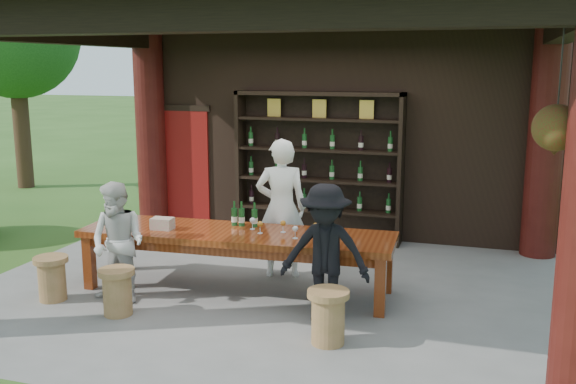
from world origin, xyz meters
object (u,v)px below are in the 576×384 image
(tasting_table, at_px, (237,240))
(stool_near_right, at_px, (328,316))
(stool_far_left, at_px, (52,277))
(guest_woman, at_px, (118,243))
(host, at_px, (281,208))
(guest_man, at_px, (325,253))
(stool_near_left, at_px, (117,290))
(wine_shelf, at_px, (318,166))
(napkin_basket, at_px, (162,223))

(tasting_table, relative_size, stool_near_right, 7.01)
(stool_far_left, relative_size, guest_woman, 0.37)
(host, distance_m, guest_man, 1.60)
(host, xyz_separation_m, guest_woman, (-1.50, -1.48, -0.20))
(stool_near_left, relative_size, stool_near_right, 0.95)
(wine_shelf, bearing_deg, napkin_basket, -113.25)
(stool_near_left, relative_size, host, 0.29)
(stool_near_right, xyz_separation_m, guest_woman, (-2.61, 0.40, 0.42))
(stool_near_right, bearing_deg, guest_woman, 171.23)
(napkin_basket, bearing_deg, stool_far_left, -142.91)
(host, bearing_deg, wine_shelf, -106.49)
(host, bearing_deg, guest_man, 108.07)
(wine_shelf, relative_size, stool_near_left, 5.03)
(tasting_table, bearing_deg, stool_near_left, -130.68)
(stool_near_right, xyz_separation_m, guest_man, (-0.18, 0.58, 0.46))
(tasting_table, distance_m, guest_woman, 1.39)
(stool_far_left, height_order, guest_man, guest_man)
(stool_near_right, distance_m, stool_far_left, 3.40)
(stool_far_left, height_order, host, host)
(wine_shelf, xyz_separation_m, napkin_basket, (-1.21, -2.82, -0.35))
(stool_far_left, distance_m, host, 2.91)
(napkin_basket, bearing_deg, guest_man, -10.52)
(stool_near_right, height_order, guest_woman, guest_woman)
(guest_man, xyz_separation_m, napkin_basket, (-2.16, 0.40, 0.07))
(stool_far_left, relative_size, napkin_basket, 2.03)
(stool_near_left, height_order, stool_near_right, stool_near_right)
(tasting_table, height_order, guest_man, guest_man)
(tasting_table, height_order, napkin_basket, napkin_basket)
(stool_near_left, bearing_deg, wine_shelf, 71.35)
(stool_near_left, distance_m, napkin_basket, 1.10)
(stool_near_right, relative_size, napkin_basket, 2.12)
(guest_woman, bearing_deg, wine_shelf, 71.37)
(host, bearing_deg, napkin_basket, 18.77)
(wine_shelf, height_order, tasting_table, wine_shelf)
(host, bearing_deg, tasting_table, 48.24)
(wine_shelf, distance_m, stool_far_left, 4.35)
(wine_shelf, distance_m, guest_woman, 3.74)
(stool_far_left, xyz_separation_m, guest_man, (3.21, 0.39, 0.47))
(stool_near_left, bearing_deg, stool_far_left, 170.54)
(wine_shelf, relative_size, host, 1.46)
(wine_shelf, distance_m, stool_near_left, 4.09)
(wine_shelf, relative_size, tasting_table, 0.69)
(tasting_table, relative_size, guest_man, 2.57)
(stool_near_right, xyz_separation_m, napkin_basket, (-2.34, 0.98, 0.53))
(tasting_table, height_order, stool_near_right, tasting_table)
(stool_near_right, height_order, stool_far_left, stool_near_right)
(stool_far_left, distance_m, guest_man, 3.26)
(stool_far_left, bearing_deg, tasting_table, 26.28)
(guest_man, bearing_deg, stool_far_left, -175.63)
(stool_near_right, distance_m, napkin_basket, 2.60)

